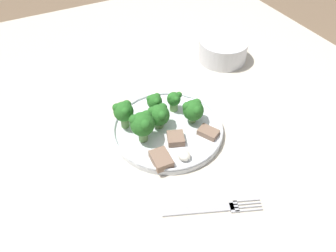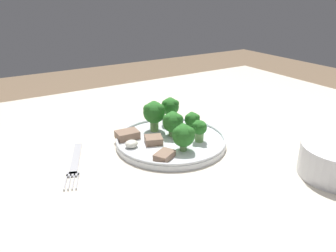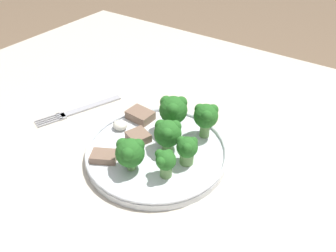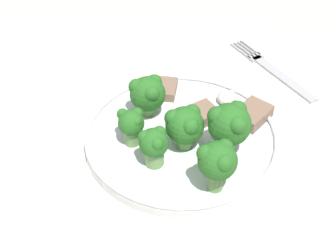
% 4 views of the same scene
% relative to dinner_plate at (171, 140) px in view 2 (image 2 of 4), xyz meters
% --- Properties ---
extents(table, '(1.35, 1.14, 0.71)m').
position_rel_dinner_plate_xyz_m(table, '(-0.05, 0.05, -0.09)').
color(table, beige).
rests_on(table, ground_plane).
extents(dinner_plate, '(0.24, 0.24, 0.02)m').
position_rel_dinner_plate_xyz_m(dinner_plate, '(0.00, 0.00, 0.00)').
color(dinner_plate, white).
rests_on(dinner_plate, table).
extents(fork, '(0.08, 0.18, 0.00)m').
position_rel_dinner_plate_xyz_m(fork, '(0.21, -0.02, -0.01)').
color(fork, '#B2B2B7').
rests_on(fork, table).
extents(broccoli_floret_near_rim_left, '(0.04, 0.03, 0.05)m').
position_rel_dinner_plate_xyz_m(broccoli_floret_near_rim_left, '(-0.06, -0.00, 0.03)').
color(broccoli_floret_near_rim_left, '#709E56').
rests_on(broccoli_floret_near_rim_left, dinner_plate).
extents(broccoli_floret_center_left, '(0.04, 0.04, 0.07)m').
position_rel_dinner_plate_xyz_m(broccoli_floret_center_left, '(-0.05, -0.08, 0.05)').
color(broccoli_floret_center_left, '#709E56').
rests_on(broccoli_floret_center_left, dinner_plate).
extents(broccoli_floret_back_left, '(0.05, 0.05, 0.07)m').
position_rel_dinner_plate_xyz_m(broccoli_floret_back_left, '(0.01, -0.06, 0.05)').
color(broccoli_floret_back_left, '#709E56').
rests_on(broccoli_floret_back_left, dinner_plate).
extents(broccoli_floret_front_left, '(0.05, 0.05, 0.06)m').
position_rel_dinner_plate_xyz_m(broccoli_floret_front_left, '(0.01, 0.06, 0.04)').
color(broccoli_floret_front_left, '#709E56').
rests_on(broccoli_floret_front_left, dinner_plate).
extents(broccoli_floret_center_back, '(0.03, 0.03, 0.05)m').
position_rel_dinner_plate_xyz_m(broccoli_floret_center_back, '(-0.05, 0.04, 0.03)').
color(broccoli_floret_center_back, '#709E56').
rests_on(broccoli_floret_center_back, dinner_plate).
extents(broccoli_floret_mid_cluster, '(0.05, 0.05, 0.06)m').
position_rel_dinner_plate_xyz_m(broccoli_floret_mid_cluster, '(-0.01, -0.01, 0.04)').
color(broccoli_floret_mid_cluster, '#709E56').
rests_on(broccoli_floret_mid_cluster, dinner_plate).
extents(meat_slice_front_slice, '(0.05, 0.04, 0.02)m').
position_rel_dinner_plate_xyz_m(meat_slice_front_slice, '(0.08, -0.06, 0.01)').
color(meat_slice_front_slice, '#846651').
rests_on(meat_slice_front_slice, dinner_plate).
extents(meat_slice_middle_slice, '(0.05, 0.05, 0.02)m').
position_rel_dinner_plate_xyz_m(meat_slice_middle_slice, '(0.04, -0.00, 0.01)').
color(meat_slice_middle_slice, '#846651').
rests_on(meat_slice_middle_slice, dinner_plate).
extents(meat_slice_rear_slice, '(0.05, 0.05, 0.01)m').
position_rel_dinner_plate_xyz_m(meat_slice_rear_slice, '(0.06, 0.07, 0.01)').
color(meat_slice_rear_slice, '#846651').
rests_on(meat_slice_rear_slice, dinner_plate).
extents(sauce_dollop, '(0.03, 0.03, 0.02)m').
position_rel_dinner_plate_xyz_m(sauce_dollop, '(0.09, -0.01, 0.01)').
color(sauce_dollop, silver).
rests_on(sauce_dollop, dinner_plate).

